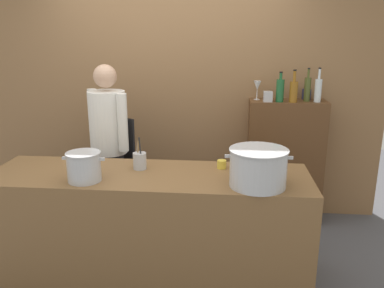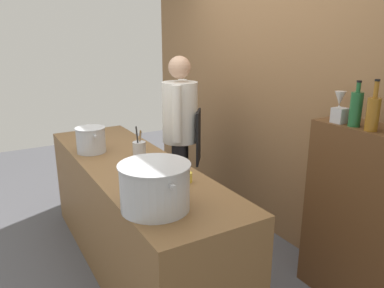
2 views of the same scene
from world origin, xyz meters
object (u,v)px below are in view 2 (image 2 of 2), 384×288
(spice_tin_silver, at_px, (340,115))
(utensil_crock, at_px, (139,149))
(wine_bottle_amber, at_px, (373,113))
(chef, at_px, (181,129))
(wine_bottle_green, at_px, (356,108))
(butter_jar, at_px, (187,177))
(stockpot_small, at_px, (91,140))
(wine_glass_wide, at_px, (340,99))
(stockpot_large, at_px, (155,187))

(spice_tin_silver, bearing_deg, utensil_crock, -136.73)
(spice_tin_silver, bearing_deg, wine_bottle_amber, -2.53)
(chef, height_order, spice_tin_silver, chef)
(chef, relative_size, wine_bottle_green, 5.69)
(spice_tin_silver, bearing_deg, butter_jar, -114.57)
(wine_bottle_green, bearing_deg, chef, -166.27)
(stockpot_small, distance_m, wine_glass_wide, 1.95)
(chef, height_order, stockpot_small, chef)
(wine_bottle_green, relative_size, spice_tin_silver, 2.90)
(stockpot_small, height_order, butter_jar, stockpot_small)
(chef, xyz_separation_m, wine_bottle_amber, (1.73, 0.38, 0.43))
(stockpot_large, distance_m, spice_tin_silver, 1.32)
(stockpot_small, relative_size, spice_tin_silver, 3.08)
(wine_bottle_amber, bearing_deg, wine_glass_wide, 160.32)
(chef, xyz_separation_m, utensil_crock, (0.43, -0.61, 0.00))
(chef, bearing_deg, spice_tin_silver, -129.06)
(utensil_crock, relative_size, spice_tin_silver, 2.59)
(spice_tin_silver, bearing_deg, chef, -165.31)
(stockpot_small, height_order, wine_glass_wide, wine_glass_wide)
(utensil_crock, height_order, spice_tin_silver, spice_tin_silver)
(utensil_crock, distance_m, spice_tin_silver, 1.50)
(stockpot_large, bearing_deg, wine_glass_wide, 87.05)
(wine_glass_wide, bearing_deg, spice_tin_silver, -48.32)
(chef, height_order, wine_bottle_green, chef)
(wine_bottle_amber, distance_m, spice_tin_silver, 0.25)
(stockpot_large, relative_size, wine_bottle_amber, 1.48)
(wine_bottle_green, bearing_deg, wine_glass_wide, 152.64)
(chef, height_order, utensil_crock, chef)
(wine_glass_wide, bearing_deg, wine_bottle_green, -27.36)
(chef, height_order, wine_glass_wide, chef)
(wine_glass_wide, distance_m, spice_tin_silver, 0.17)
(stockpot_small, relative_size, wine_bottle_green, 1.06)
(butter_jar, bearing_deg, chef, 153.31)
(utensil_crock, relative_size, wine_glass_wide, 1.38)
(chef, relative_size, spice_tin_silver, 16.49)
(wine_glass_wide, relative_size, spice_tin_silver, 1.88)
(chef, bearing_deg, stockpot_small, 132.00)
(butter_jar, relative_size, wine_bottle_green, 0.25)
(chef, bearing_deg, stockpot_large, -177.56)
(utensil_crock, distance_m, wine_bottle_green, 1.60)
(chef, distance_m, utensil_crock, 0.74)
(wine_bottle_amber, relative_size, wine_glass_wide, 1.65)
(stockpot_large, bearing_deg, stockpot_small, -179.35)
(butter_jar, distance_m, wine_bottle_amber, 1.22)
(wine_bottle_amber, height_order, wine_bottle_green, wine_bottle_amber)
(stockpot_large, xyz_separation_m, stockpot_small, (-1.23, -0.01, -0.03))
(stockpot_large, distance_m, butter_jar, 0.44)
(chef, distance_m, wine_glass_wide, 1.55)
(butter_jar, distance_m, spice_tin_silver, 1.09)
(wine_glass_wide, bearing_deg, stockpot_large, -92.95)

